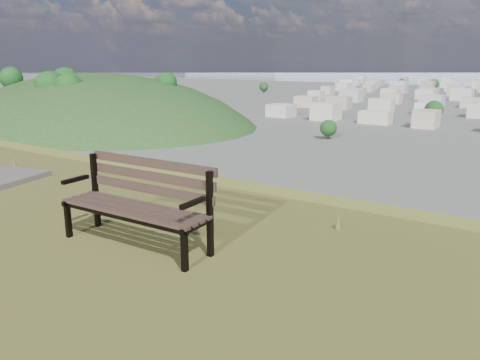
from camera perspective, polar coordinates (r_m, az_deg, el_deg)
The scene contains 2 objects.
park_bench at distance 5.04m, azimuth -12.14°, elevation -2.19°, with size 1.74×0.60×0.90m.
green_wooded_hill at distance 213.45m, azimuth -16.96°, elevation 6.61°, with size 168.01×134.41×84.00m.
Camera 1 is at (4.31, -1.73, 26.92)m, focal length 35.00 mm.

